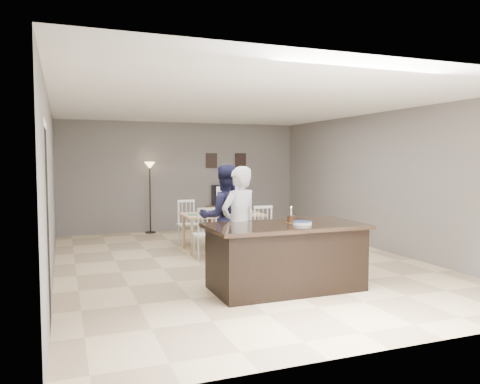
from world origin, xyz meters
name	(u,v)px	position (x,y,z in m)	size (l,w,h in m)	color
floor	(239,262)	(0.00, 0.00, 0.00)	(8.00, 8.00, 0.00)	#D5B788
room_shell	(239,165)	(0.00, 0.00, 1.68)	(8.00, 8.00, 8.00)	slate
kitchen_island	(286,256)	(0.00, -1.80, 0.45)	(2.15, 1.10, 0.90)	black
tv_console	(231,217)	(1.20, 3.77, 0.30)	(1.20, 0.40, 0.60)	brown
television	(230,195)	(1.20, 3.84, 0.86)	(0.91, 0.12, 0.53)	black
tv_screen_glow	(231,195)	(1.20, 3.76, 0.87)	(0.78, 0.78, 0.00)	#CB6016
picture_frames	(226,161)	(1.15, 3.98, 1.75)	(1.10, 0.02, 0.38)	black
doorway	(47,210)	(-2.99, -2.30, 1.26)	(0.00, 2.10, 2.65)	black
woman	(239,225)	(-0.47, -1.25, 0.84)	(0.61, 0.40, 1.68)	silver
man	(225,217)	(-0.42, -0.45, 0.85)	(0.83, 0.64, 1.70)	#161631
birthday_cake	(291,219)	(0.14, -1.69, 0.95)	(0.15, 0.15, 0.23)	gold
plate_stack	(302,223)	(0.19, -1.91, 0.92)	(0.26, 0.26, 0.04)	white
dining_table	(222,220)	(0.08, 1.16, 0.60)	(1.56, 1.77, 0.93)	tan
floor_lamp	(150,178)	(-0.86, 3.79, 1.34)	(0.26, 0.26, 1.72)	black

